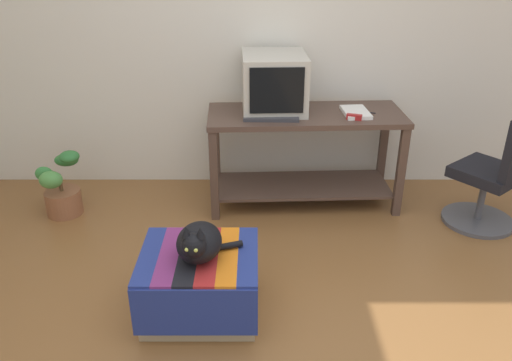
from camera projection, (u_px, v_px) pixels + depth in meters
ground_plane at (264, 342)px, 2.76m from camera, size 14.00×14.00×0.00m
back_wall at (262, 28)px, 4.04m from camera, size 8.00×0.10×2.60m
desk at (305, 143)px, 3.98m from camera, size 1.50×0.64×0.75m
tv_monitor at (275, 83)px, 3.86m from camera, size 0.49×0.54×0.42m
keyboard at (272, 117)px, 3.74m from camera, size 0.40×0.16×0.02m
book at (356, 112)px, 3.84m from camera, size 0.20×0.31×0.03m
ottoman_with_blanket at (201, 283)px, 2.91m from camera, size 0.65×0.58×0.38m
cat at (199, 243)px, 2.75m from camera, size 0.37×0.35×0.26m
potted_plant at (62, 190)px, 3.94m from camera, size 0.36×0.40×0.53m
office_chair at (495, 178)px, 3.69m from camera, size 0.59×0.59×0.89m
stapler at (355, 117)px, 3.72m from camera, size 0.12×0.07×0.04m
pen at (367, 112)px, 3.87m from camera, size 0.13×0.06×0.01m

